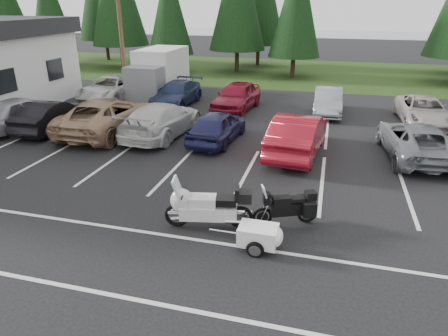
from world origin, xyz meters
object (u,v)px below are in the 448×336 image
at_px(car_near_1, 51,115).
at_px(car_far_1, 177,94).
at_px(car_near_6, 416,140).
at_px(car_far_2, 237,96).
at_px(box_truck, 156,73).
at_px(car_near_2, 107,115).
at_px(touring_motorcycle, 208,203).
at_px(car_near_0, 21,112).
at_px(car_near_5, 298,134).
at_px(car_near_4, 217,126).
at_px(car_far_0, 111,88).
at_px(utility_pole, 120,20).
at_px(cargo_trailer, 258,237).
at_px(car_far_4, 423,111).
at_px(car_far_3, 328,101).
at_px(car_near_3, 162,119).
at_px(adventure_motorcycle, 286,204).

xyz_separation_m(car_near_1, car_far_1, (4.03, 6.23, -0.04)).
xyz_separation_m(car_near_6, car_far_2, (-8.62, 5.42, 0.09)).
xyz_separation_m(box_truck, car_near_2, (1.10, -8.20, -0.63)).
bearing_deg(touring_motorcycle, car_near_1, 134.37).
xyz_separation_m(car_near_0, car_near_5, (13.44, -0.13, 0.03)).
bearing_deg(car_near_4, car_near_5, 174.91).
distance_m(car_near_6, car_far_0, 17.86).
bearing_deg(utility_pole, car_near_0, -99.61).
bearing_deg(cargo_trailer, car_near_6, 59.02).
distance_m(car_near_5, cargo_trailer, 7.21).
height_order(car_far_2, car_far_4, car_far_2).
xyz_separation_m(car_far_3, touring_motorcycle, (-2.83, -13.29, 0.06)).
bearing_deg(car_near_2, car_far_2, -131.73).
relative_size(car_near_3, car_near_4, 1.28).
xyz_separation_m(car_near_2, car_near_4, (5.40, 0.02, -0.11)).
bearing_deg(car_far_2, adventure_motorcycle, -64.84).
xyz_separation_m(car_near_4, car_near_5, (3.57, -0.59, 0.12)).
distance_m(car_near_0, touring_motorcycle, 13.41).
bearing_deg(car_near_1, car_near_0, -1.89).
relative_size(car_far_2, car_far_3, 1.12).
distance_m(car_far_4, cargo_trailer, 14.57).
relative_size(cargo_trailer, adventure_motorcycle, 0.68).
bearing_deg(car_near_3, car_far_4, -151.66).
bearing_deg(box_truck, adventure_motorcycle, -54.82).
distance_m(utility_pole, car_near_2, 9.16).
distance_m(box_truck, car_far_1, 3.39).
height_order(box_truck, car_far_2, box_truck).
distance_m(car_near_5, touring_motorcycle, 6.77).
distance_m(utility_pole, car_near_1, 9.02).
distance_m(cargo_trailer, adventure_motorcycle, 1.50).
height_order(car_near_4, car_near_6, car_near_4).
distance_m(car_near_0, car_far_1, 8.48).
relative_size(touring_motorcycle, cargo_trailer, 1.91).
relative_size(car_near_5, car_far_0, 0.95).
bearing_deg(car_near_2, car_far_0, -62.26).
xyz_separation_m(car_far_0, touring_motorcycle, (10.46, -13.22, 0.01)).
bearing_deg(car_near_1, car_far_4, -165.27).
distance_m(car_far_1, cargo_trailer, 15.52).
distance_m(car_near_2, car_near_6, 13.56).
height_order(car_near_2, car_far_2, car_near_2).
relative_size(car_near_2, car_near_4, 1.42).
bearing_deg(car_near_1, car_near_4, 179.08).
relative_size(car_far_2, car_far_4, 0.98).
xyz_separation_m(car_near_4, car_far_4, (9.33, 5.46, -0.05)).
height_order(car_far_0, touring_motorcycle, touring_motorcycle).
bearing_deg(car_far_3, car_near_1, -153.99).
xyz_separation_m(box_truck, car_near_5, (10.06, -8.77, -0.62)).
height_order(car_near_5, touring_motorcycle, car_near_5).
bearing_deg(car_near_2, car_near_5, 175.81).
distance_m(utility_pole, car_far_1, 6.17).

